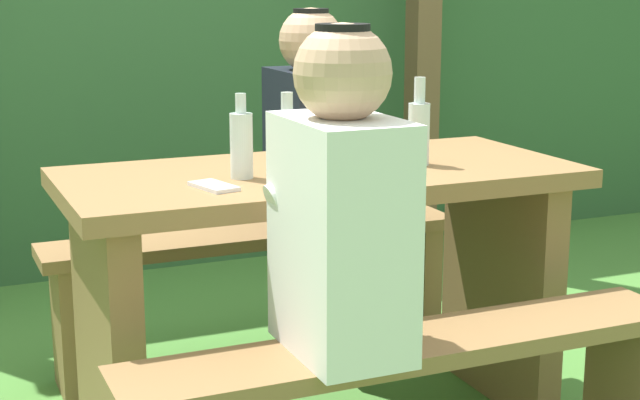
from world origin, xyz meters
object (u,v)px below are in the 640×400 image
at_px(picnic_table, 320,256).
at_px(cell_phone, 214,186).
at_px(bench_near, 412,392).
at_px(person_white_shirt, 341,205).
at_px(bottle_left, 419,130).
at_px(person_black_coat, 312,127).
at_px(bottle_right, 287,139).
at_px(bench_far, 255,269).
at_px(drinking_glass, 337,142).
at_px(bottle_center, 241,143).

relative_size(picnic_table, cell_phone, 10.00).
height_order(bench_near, person_white_shirt, person_white_shirt).
bearing_deg(person_white_shirt, bottle_left, 46.65).
xyz_separation_m(picnic_table, person_black_coat, (0.20, 0.54, 0.28)).
relative_size(person_white_shirt, bottle_right, 3.40).
height_order(bench_far, cell_phone, cell_phone).
height_order(bottle_left, cell_phone, bottle_left).
xyz_separation_m(person_white_shirt, bottle_right, (0.09, 0.55, 0.06)).
xyz_separation_m(bench_far, drinking_glass, (0.11, -0.42, 0.48)).
height_order(person_white_shirt, cell_phone, person_white_shirt).
bearing_deg(bench_near, person_white_shirt, 178.96).
xyz_separation_m(drinking_glass, bottle_left, (0.17, -0.18, 0.05)).
height_order(bench_near, bottle_center, bottle_center).
relative_size(picnic_table, person_white_shirt, 1.95).
distance_m(picnic_table, person_black_coat, 0.64).
distance_m(person_black_coat, bottle_left, 0.60).
bearing_deg(person_white_shirt, bottle_center, 96.25).
bearing_deg(person_white_shirt, bench_far, 80.39).
bearing_deg(person_white_shirt, bottle_right, 80.44).
distance_m(bench_near, drinking_glass, 0.83).
xyz_separation_m(bottle_left, bottle_center, (-0.51, 0.02, -0.01)).
bearing_deg(cell_phone, bottle_center, 27.38).
xyz_separation_m(picnic_table, bottle_center, (-0.24, -0.04, 0.34)).
distance_m(bench_near, person_white_shirt, 0.50).
bearing_deg(cell_phone, bottle_right, 15.92).
relative_size(person_white_shirt, bottle_center, 3.26).
height_order(bench_far, bottle_center, bottle_center).
bearing_deg(person_black_coat, picnic_table, -110.57).
bearing_deg(bottle_right, bottle_left, -10.64).
bearing_deg(person_black_coat, bottle_right, -119.11).
relative_size(bench_far, bottle_center, 6.34).
distance_m(bench_near, bottle_center, 0.77).
xyz_separation_m(bench_near, person_black_coat, (0.20, 1.08, 0.46)).
bearing_deg(bench_near, bottle_left, 60.64).
height_order(person_white_shirt, bottle_right, person_white_shirt).
relative_size(bottle_left, bottle_center, 1.11).
height_order(picnic_table, bottle_left, bottle_left).
distance_m(picnic_table, drinking_glass, 0.34).
bearing_deg(drinking_glass, person_white_shirt, -113.54).
xyz_separation_m(bench_near, bottle_right, (-0.09, 0.56, 0.52)).
bearing_deg(cell_phone, drinking_glass, 15.54).
bearing_deg(bottle_left, drinking_glass, 133.58).
height_order(bench_near, bottle_left, bottle_left).
distance_m(picnic_table, cell_phone, 0.45).
bearing_deg(cell_phone, bench_near, -64.21).
relative_size(bench_near, bottle_center, 6.34).
bearing_deg(bench_far, drinking_glass, -75.88).
bearing_deg(bottle_center, person_black_coat, 52.73).
height_order(person_white_shirt, person_black_coat, same).
bearing_deg(bottle_center, bottle_left, -1.69).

